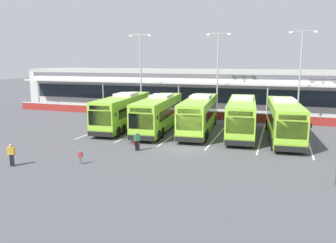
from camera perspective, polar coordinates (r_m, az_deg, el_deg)
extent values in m
plane|color=#4C4C51|center=(28.88, 2.43, -4.40)|extent=(200.00, 200.00, 0.00)
cube|color=#B7B7B2|center=(54.57, 10.48, 5.33)|extent=(70.00, 10.00, 5.50)
cube|color=#19232D|center=(49.67, 9.62, 4.36)|extent=(66.00, 0.08, 2.20)
cube|color=#4C4C51|center=(49.46, 9.72, 7.65)|extent=(68.00, 0.08, 0.60)
cube|color=beige|center=(48.06, 9.40, 6.45)|extent=(67.00, 3.00, 0.24)
cube|color=gray|center=(54.40, 10.59, 8.48)|extent=(70.00, 10.00, 0.50)
cylinder|color=#999999|center=(60.49, -21.34, 4.65)|extent=(0.20, 0.20, 4.20)
cylinder|color=#999999|center=(53.40, -11.05, 4.51)|extent=(0.20, 0.20, 4.20)
cylinder|color=#999999|center=(48.48, 1.83, 4.12)|extent=(0.20, 0.20, 4.20)
cylinder|color=#999999|center=(46.44, 16.66, 3.42)|extent=(0.20, 0.20, 4.20)
cube|color=maroon|center=(42.60, 7.93, 0.99)|extent=(60.00, 0.36, 1.00)
cube|color=#B2B2B2|center=(42.51, 7.95, 1.72)|extent=(60.00, 0.40, 0.10)
cube|color=#8CC633|center=(37.19, -7.73, 1.84)|extent=(3.61, 12.18, 3.19)
cube|color=olive|center=(37.41, -7.68, -0.15)|extent=(3.63, 12.20, 0.56)
cube|color=black|center=(37.53, -7.51, 2.29)|extent=(3.43, 9.79, 0.96)
cube|color=black|center=(31.77, -11.62, 0.54)|extent=(2.31, 0.31, 1.40)
cube|color=black|center=(31.61, -11.69, 2.32)|extent=(2.05, 0.26, 0.40)
cube|color=silver|center=(37.91, -7.24, 4.65)|extent=(2.29, 2.97, 0.28)
cube|color=black|center=(31.96, -11.60, -2.15)|extent=(2.45, 0.38, 0.44)
cube|color=black|center=(31.45, -8.97, 1.17)|extent=(0.09, 0.13, 0.36)
cube|color=black|center=(32.67, -13.69, 1.34)|extent=(0.09, 0.13, 0.36)
cylinder|color=black|center=(41.30, -3.82, 0.80)|extent=(0.41, 1.06, 1.04)
cylinder|color=black|center=(42.07, -6.93, 0.93)|extent=(0.41, 1.06, 1.04)
cylinder|color=black|center=(34.07, -7.74, -1.31)|extent=(0.41, 1.06, 1.04)
cylinder|color=black|center=(35.00, -11.39, -1.11)|extent=(0.41, 1.06, 1.04)
cylinder|color=black|center=(32.80, -8.63, -1.79)|extent=(0.41, 1.06, 1.04)
cylinder|color=black|center=(33.76, -12.39, -1.57)|extent=(0.41, 1.06, 1.04)
cube|color=#8CC633|center=(35.26, -1.65, 1.46)|extent=(3.61, 12.18, 3.19)
cube|color=olive|center=(35.49, -1.64, -0.63)|extent=(3.63, 12.20, 0.56)
cube|color=black|center=(35.61, -1.48, 1.95)|extent=(3.43, 9.79, 0.96)
cube|color=black|center=(29.62, -4.67, 0.01)|extent=(2.31, 0.31, 1.40)
cube|color=black|center=(29.45, -4.71, 1.92)|extent=(2.05, 0.26, 0.40)
cube|color=silver|center=(36.00, -1.24, 4.43)|extent=(2.29, 2.97, 0.28)
cube|color=black|center=(29.82, -4.70, -2.86)|extent=(2.45, 0.38, 0.44)
cube|color=black|center=(29.47, -1.78, 0.68)|extent=(0.09, 0.13, 0.36)
cube|color=black|center=(30.36, -7.09, 0.89)|extent=(0.09, 0.13, 0.36)
cylinder|color=black|center=(39.63, 1.78, 0.42)|extent=(0.41, 1.06, 1.04)
cylinder|color=black|center=(40.18, -1.56, 0.55)|extent=(0.41, 1.06, 1.04)
cylinder|color=black|center=(32.17, -1.08, -1.91)|extent=(0.41, 1.06, 1.04)
cylinder|color=black|center=(32.85, -5.12, -1.69)|extent=(0.41, 1.06, 1.04)
cylinder|color=black|center=(30.85, -1.74, -2.44)|extent=(0.41, 1.06, 1.04)
cylinder|color=black|center=(31.55, -5.93, -2.21)|extent=(0.41, 1.06, 1.04)
cube|color=#8CC633|center=(34.82, 5.33, 1.31)|extent=(3.61, 12.18, 3.19)
cube|color=olive|center=(35.05, 5.30, -0.81)|extent=(3.63, 12.20, 0.56)
cube|color=black|center=(35.18, 5.44, 1.80)|extent=(3.43, 9.79, 0.96)
cube|color=black|center=(29.00, 3.63, -0.20)|extent=(2.31, 0.31, 1.40)
cube|color=black|center=(28.83, 3.65, 1.76)|extent=(2.05, 0.26, 0.40)
cube|color=silver|center=(35.58, 5.62, 4.31)|extent=(2.29, 2.97, 0.28)
cube|color=black|center=(29.21, 3.56, -3.13)|extent=(2.45, 0.38, 0.44)
cube|color=black|center=(29.07, 6.58, 0.48)|extent=(0.09, 0.13, 0.36)
cube|color=black|center=(29.56, 0.98, 0.71)|extent=(0.09, 0.13, 0.36)
cylinder|color=black|center=(39.42, 7.99, 0.27)|extent=(0.41, 1.06, 1.04)
cylinder|color=black|center=(39.71, 4.56, 0.41)|extent=(0.41, 1.06, 1.04)
cylinder|color=black|center=(31.81, 6.59, -2.12)|extent=(0.41, 1.06, 1.04)
cylinder|color=black|center=(32.17, 2.36, -1.91)|extent=(0.41, 1.06, 1.04)
cylinder|color=black|center=(30.45, 6.26, -2.67)|extent=(0.41, 1.06, 1.04)
cylinder|color=black|center=(30.83, 1.85, -2.45)|extent=(0.41, 1.06, 1.04)
cube|color=#8CC633|center=(34.18, 12.49, 0.94)|extent=(3.61, 12.18, 3.19)
cube|color=olive|center=(34.41, 12.40, -1.22)|extent=(3.63, 12.20, 0.56)
cube|color=black|center=(34.54, 12.52, 1.44)|extent=(3.43, 9.79, 0.96)
cube|color=black|center=(28.30, 12.23, -0.68)|extent=(2.31, 0.31, 1.40)
cube|color=black|center=(28.12, 12.30, 1.32)|extent=(2.05, 0.26, 0.40)
cube|color=silver|center=(34.94, 12.64, 4.00)|extent=(2.29, 2.97, 0.28)
cube|color=black|center=(28.51, 12.11, -3.68)|extent=(2.45, 0.38, 0.44)
cube|color=black|center=(28.59, 15.19, 0.02)|extent=(0.09, 0.13, 0.36)
cube|color=black|center=(28.64, 9.36, 0.26)|extent=(0.09, 0.13, 0.36)
cylinder|color=black|center=(38.95, 14.32, -0.08)|extent=(0.41, 1.06, 1.04)
cylinder|color=black|center=(38.98, 10.81, 0.07)|extent=(0.41, 1.06, 1.04)
cylinder|color=black|center=(31.30, 14.45, -2.58)|extent=(0.41, 1.06, 1.04)
cylinder|color=black|center=(31.34, 10.07, -2.40)|extent=(0.41, 1.06, 1.04)
cylinder|color=black|center=(29.93, 14.47, -3.17)|extent=(0.41, 1.06, 1.04)
cylinder|color=black|center=(29.98, 9.90, -2.97)|extent=(0.41, 1.06, 1.04)
cube|color=#8CC633|center=(33.37, 19.27, 0.38)|extent=(3.61, 12.18, 3.19)
cube|color=olive|center=(33.61, 19.14, -1.83)|extent=(3.63, 12.20, 0.56)
cube|color=black|center=(33.73, 19.24, 0.90)|extent=(3.43, 9.79, 0.96)
cube|color=black|center=(27.53, 20.45, -1.40)|extent=(2.31, 0.31, 1.40)
cube|color=black|center=(27.35, 20.59, 0.64)|extent=(2.05, 0.26, 0.40)
cube|color=silver|center=(34.13, 19.29, 3.53)|extent=(2.29, 2.97, 0.28)
cube|color=black|center=(27.75, 20.28, -4.48)|extent=(2.45, 0.38, 0.44)
cube|color=black|center=(28.02, 23.37, -0.68)|extent=(0.09, 0.13, 0.36)
cube|color=black|center=(27.67, 17.43, -0.43)|extent=(0.09, 0.13, 0.36)
cylinder|color=black|center=(38.25, 20.29, -0.59)|extent=(0.41, 1.06, 1.04)
cylinder|color=black|center=(38.03, 16.71, -0.44)|extent=(0.41, 1.06, 1.04)
cylinder|color=black|center=(30.68, 21.90, -3.27)|extent=(0.41, 1.06, 1.04)
cylinder|color=black|center=(30.41, 17.44, -3.11)|extent=(0.41, 1.06, 1.04)
cylinder|color=black|center=(29.33, 22.28, -3.90)|extent=(0.41, 1.06, 1.04)
cylinder|color=black|center=(29.05, 17.62, -3.74)|extent=(0.41, 1.06, 1.04)
cube|color=silver|center=(38.28, -10.23, -0.88)|extent=(0.14, 13.00, 0.01)
cube|color=silver|center=(36.46, -4.44, -1.31)|extent=(0.14, 13.00, 0.01)
cube|color=silver|center=(35.05, 1.89, -1.75)|extent=(0.14, 13.00, 0.01)
cube|color=silver|center=(34.11, 8.67, -2.21)|extent=(0.14, 13.00, 0.01)
cube|color=silver|center=(33.66, 15.73, -2.65)|extent=(0.14, 13.00, 0.01)
cube|color=silver|center=(33.73, 22.87, -3.05)|extent=(0.14, 13.00, 0.01)
cube|color=black|center=(27.76, -5.50, -4.15)|extent=(0.23, 0.23, 0.84)
cube|color=black|center=(27.71, -5.10, -4.17)|extent=(0.23, 0.23, 0.84)
cube|color=#387F4C|center=(27.57, -5.32, -2.75)|extent=(0.39, 0.40, 0.56)
cube|color=#387F4C|center=(27.49, -5.75, -2.85)|extent=(0.13, 0.13, 0.54)
cube|color=#387F4C|center=(27.65, -4.90, -2.76)|extent=(0.13, 0.13, 0.54)
sphere|color=tan|center=(27.48, -5.34, -1.96)|extent=(0.22, 0.22, 0.22)
cube|color=maroon|center=(27.60, -5.88, -3.79)|extent=(0.29, 0.28, 0.22)
cylinder|color=maroon|center=(27.55, -5.89, -3.43)|extent=(0.02, 0.02, 0.16)
cube|color=slate|center=(24.99, -14.84, -6.48)|extent=(0.13, 0.14, 0.52)
cube|color=slate|center=(24.91, -14.62, -6.52)|extent=(0.13, 0.14, 0.52)
cube|color=#B23838|center=(24.83, -14.77, -5.54)|extent=(0.25, 0.23, 0.35)
cube|color=#B23838|center=(24.84, -15.09, -5.59)|extent=(0.08, 0.08, 0.33)
cube|color=#B23838|center=(24.83, -14.46, -5.57)|extent=(0.08, 0.08, 0.33)
sphere|color=tan|center=(24.77, -14.80, -5.00)|extent=(0.14, 0.14, 0.14)
cube|color=black|center=(26.19, -25.35, -6.01)|extent=(0.22, 0.23, 0.84)
cube|color=black|center=(26.05, -25.04, -6.07)|extent=(0.22, 0.23, 0.84)
cube|color=gold|center=(25.95, -25.31, -4.55)|extent=(0.40, 0.37, 0.56)
cube|color=gold|center=(25.99, -25.79, -4.63)|extent=(0.13, 0.13, 0.54)
cube|color=gold|center=(25.91, -24.83, -4.59)|extent=(0.13, 0.13, 0.54)
sphere|color=tan|center=(25.85, -25.38, -3.71)|extent=(0.22, 0.22, 0.22)
cylinder|color=#9E9EA3|center=(46.82, -4.68, 8.04)|extent=(0.20, 0.20, 11.00)
cylinder|color=#9E9EA3|center=(46.92, -4.78, 14.59)|extent=(2.80, 0.10, 0.10)
cube|color=silver|center=(47.48, -6.38, 14.39)|extent=(0.44, 0.28, 0.20)
cube|color=silver|center=(46.37, -3.14, 14.53)|extent=(0.44, 0.28, 0.20)
cylinder|color=#9E9EA3|center=(44.94, 8.50, 7.87)|extent=(0.20, 0.20, 11.00)
cylinder|color=#9E9EA3|center=(45.04, 8.69, 14.69)|extent=(2.80, 0.10, 0.10)
cube|color=silver|center=(45.30, 6.88, 14.58)|extent=(0.44, 0.28, 0.20)
cube|color=silver|center=(44.80, 10.50, 14.53)|extent=(0.44, 0.28, 0.20)
cylinder|color=#9E9EA3|center=(44.05, 21.69, 7.21)|extent=(0.20, 0.20, 11.00)
cylinder|color=#9E9EA3|center=(44.15, 22.16, 14.15)|extent=(2.80, 0.10, 0.10)
cube|color=silver|center=(44.09, 20.28, 14.15)|extent=(0.44, 0.28, 0.20)
cube|color=silver|center=(44.23, 24.02, 13.89)|extent=(0.44, 0.28, 0.20)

